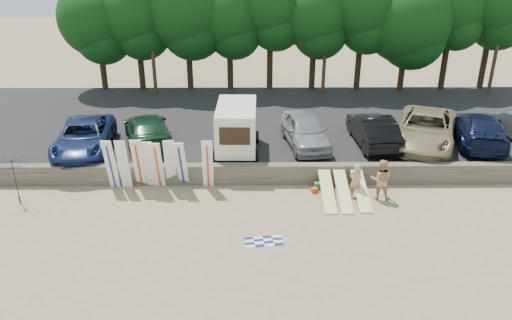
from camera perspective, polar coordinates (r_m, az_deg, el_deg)
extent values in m
plane|color=tan|center=(21.92, 7.76, -6.11)|extent=(120.00, 120.00, 0.00)
cube|color=#6B6356|center=(24.32, 6.89, -1.56)|extent=(44.00, 0.50, 1.00)
cube|color=#282828|center=(31.27, 5.25, 4.09)|extent=(44.00, 14.50, 0.70)
cylinder|color=#382616|center=(38.92, -17.12, 10.29)|extent=(0.44, 0.44, 3.45)
sphere|color=#144815|center=(38.33, -17.74, 15.18)|extent=(5.46, 5.46, 5.46)
cylinder|color=#382616|center=(38.20, -13.02, 10.70)|extent=(0.44, 0.44, 3.74)
sphere|color=#144815|center=(37.57, -13.55, 16.12)|extent=(5.48, 5.48, 5.48)
cylinder|color=#382616|center=(37.57, -7.62, 11.04)|extent=(0.44, 0.44, 3.94)
sphere|color=#144815|center=(36.93, -7.96, 16.87)|extent=(6.17, 6.17, 6.17)
cylinder|color=#382616|center=(37.36, -2.98, 10.92)|extent=(0.44, 0.44, 3.65)
sphere|color=#144815|center=(36.73, -3.10, 16.35)|extent=(5.17, 5.17, 5.17)
cylinder|color=#382616|center=(37.30, 1.60, 11.31)|extent=(0.44, 0.44, 4.15)
sphere|color=#144815|center=(36.63, 1.67, 17.51)|extent=(5.11, 5.11, 5.11)
cylinder|color=#382616|center=(37.41, 6.48, 10.86)|extent=(0.44, 0.44, 3.71)
sphere|color=#144815|center=(36.77, 6.75, 16.37)|extent=(5.22, 5.22, 5.22)
cylinder|color=#382616|center=(37.85, 11.62, 10.96)|extent=(0.44, 0.44, 4.06)
sphere|color=#144815|center=(37.20, 12.14, 16.93)|extent=(5.33, 5.33, 5.33)
cylinder|color=#382616|center=(38.49, 16.38, 10.23)|extent=(0.44, 0.44, 3.45)
sphere|color=#144815|center=(37.89, 16.98, 15.17)|extent=(6.26, 6.26, 6.26)
cylinder|color=#382616|center=(39.58, 20.74, 10.48)|extent=(0.44, 0.44, 4.07)
sphere|color=#144815|center=(38.96, 21.61, 16.15)|extent=(4.63, 4.63, 4.63)
cylinder|color=#382616|center=(41.01, 24.66, 10.44)|extent=(0.44, 0.44, 4.28)
sphere|color=#144815|center=(40.40, 25.70, 16.17)|extent=(5.37, 5.37, 5.37)
cylinder|color=#473321|center=(35.91, -11.93, 14.28)|extent=(0.26, 0.26, 9.00)
cylinder|color=#473321|center=(35.61, 8.01, 14.47)|extent=(0.26, 0.26, 9.00)
cylinder|color=#473321|center=(39.17, 26.14, 13.19)|extent=(0.26, 0.26, 9.00)
cube|color=silver|center=(25.66, -2.24, 3.92)|extent=(2.04, 3.97, 2.16)
cube|color=black|center=(23.73, -2.46, 2.73)|extent=(1.48, 0.07, 0.89)
cylinder|color=black|center=(24.95, -4.70, 0.53)|extent=(0.21, 0.65, 0.65)
cylinder|color=black|center=(24.85, 0.05, 0.52)|extent=(0.21, 0.65, 0.65)
cylinder|color=black|center=(27.31, -4.25, 2.66)|extent=(0.21, 0.65, 0.65)
cylinder|color=black|center=(27.22, 0.09, 2.65)|extent=(0.21, 0.65, 0.65)
imported|color=#16224E|center=(27.43, -19.04, 2.54)|extent=(3.33, 6.06, 1.61)
imported|color=#12321C|center=(27.53, -12.32, 3.40)|extent=(3.75, 5.98, 1.61)
imported|color=#939498|center=(26.78, 5.65, 3.35)|extent=(2.67, 5.16, 1.68)
imported|color=black|center=(27.54, 13.22, 3.40)|extent=(2.07, 5.19, 1.68)
imported|color=#9B8862|center=(28.23, 18.82, 3.36)|extent=(5.24, 7.11, 1.80)
imported|color=black|center=(29.48, 24.10, 3.28)|extent=(3.61, 6.21, 1.69)
cube|color=white|center=(24.21, -16.26, -0.48)|extent=(0.57, 0.61, 2.56)
cube|color=white|center=(24.01, -14.89, -0.52)|extent=(0.53, 0.56, 2.57)
cube|color=white|center=(23.99, -13.28, -0.38)|extent=(0.53, 0.61, 2.56)
cube|color=white|center=(23.80, -12.06, -0.50)|extent=(0.52, 0.72, 2.53)
cube|color=white|center=(23.67, -11.21, -0.59)|extent=(0.51, 0.80, 2.51)
cube|color=white|center=(23.74, -9.79, -0.36)|extent=(0.58, 0.73, 2.54)
cube|color=white|center=(23.57, -8.53, -0.51)|extent=(0.58, 0.88, 2.50)
cube|color=white|center=(23.41, -5.54, -0.46)|extent=(0.55, 0.66, 2.55)
cube|color=#FFF0A0|center=(22.94, 8.15, -3.46)|extent=(0.56, 2.91, 0.87)
cube|color=#FFF0A0|center=(23.04, 9.91, -3.45)|extent=(0.56, 2.91, 0.87)
cube|color=#FFF0A0|center=(23.29, 11.89, -3.29)|extent=(0.56, 2.90, 0.89)
imported|color=tan|center=(23.19, 11.30, -2.31)|extent=(0.69, 0.54, 1.66)
imported|color=tan|center=(23.22, 14.08, -2.17)|extent=(1.06, 0.90, 1.93)
cube|color=#278F4C|center=(23.94, 7.14, -2.91)|extent=(0.41, 0.33, 0.32)
cube|color=#CA4B17|center=(23.60, 6.68, -3.44)|extent=(0.37, 0.35, 0.22)
plane|color=white|center=(19.88, 0.87, -9.27)|extent=(1.68, 1.68, 0.00)
imported|color=black|center=(24.57, -25.86, -2.12)|extent=(3.34, 3.32, 2.21)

